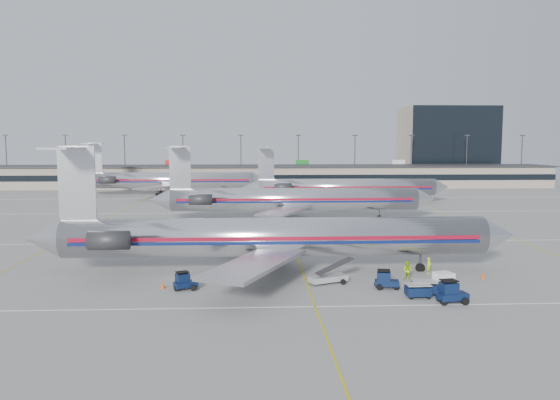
{
  "coord_description": "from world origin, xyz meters",
  "views": [
    {
      "loc": [
        -4.72,
        -59.7,
        12.9
      ],
      "look_at": [
        -1.03,
        19.55,
        4.5
      ],
      "focal_mm": 35.0,
      "sensor_mm": 36.0,
      "label": 1
    }
  ],
  "objects": [
    {
      "name": "cart_outer",
      "position": [
        9.7,
        -14.95,
        0.63
      ],
      "size": [
        2.3,
        1.78,
        1.18
      ],
      "rotation": [
        0.0,
        0.0,
        -0.19
      ],
      "color": "#091636",
      "rests_on": "ground"
    },
    {
      "name": "distant_building",
      "position": [
        62.0,
        128.0,
        12.5
      ],
      "size": [
        30.0,
        20.0,
        25.0
      ],
      "primitive_type": "cube",
      "color": "tan",
      "rests_on": "ground"
    },
    {
      "name": "cart_inner",
      "position": [
        8.87,
        -15.83,
        0.6
      ],
      "size": [
        2.01,
        1.39,
        1.13
      ],
      "rotation": [
        0.0,
        0.0,
        0.02
      ],
      "color": "#091636",
      "rests_on": "ground"
    },
    {
      "name": "cone_left",
      "position": [
        -12.93,
        -12.02,
        0.3
      ],
      "size": [
        0.45,
        0.45,
        0.6
      ],
      "primitive_type": "cone",
      "rotation": [
        0.0,
        0.0,
        -0.01
      ],
      "color": "#D94807",
      "rests_on": "ground"
    },
    {
      "name": "terminal",
      "position": [
        0.0,
        97.97,
        3.16
      ],
      "size": [
        162.0,
        17.0,
        6.25
      ],
      "color": "gray",
      "rests_on": "ground"
    },
    {
      "name": "belt_loader",
      "position": [
        2.06,
        -10.89,
        0.61
      ],
      "size": [
        4.4,
        2.63,
        2.26
      ],
      "rotation": [
        0.0,
        0.0,
        0.4
      ],
      "color": "#959595",
      "rests_on": "ground"
    },
    {
      "name": "ramp_worker_far",
      "position": [
        9.57,
        -10.28,
        0.93
      ],
      "size": [
        1.14,
        1.06,
        1.86
      ],
      "primitive_type": "imported",
      "rotation": [
        0.0,
        0.0,
        -0.53
      ],
      "color": "#9ECF13",
      "rests_on": "ground"
    },
    {
      "name": "jet_third_row",
      "position": [
        13.9,
        54.61,
        3.49
      ],
      "size": [
        43.98,
        27.05,
        12.03
      ],
      "color": "silver",
      "rests_on": "ground"
    },
    {
      "name": "apron_markings",
      "position": [
        0.0,
        10.0,
        0.01
      ],
      "size": [
        160.0,
        0.15,
        0.02
      ],
      "primitive_type": "cube",
      "color": "silver",
      "rests_on": "ground"
    },
    {
      "name": "tug_right",
      "position": [
        10.99,
        -17.63,
        0.88
      ],
      "size": [
        2.53,
        1.57,
        1.93
      ],
      "rotation": [
        0.0,
        0.0,
        0.17
      ],
      "color": "#091636",
      "rests_on": "ground"
    },
    {
      "name": "ramp_worker_near",
      "position": [
        12.42,
        -7.69,
        0.81
      ],
      "size": [
        0.7,
        0.68,
        1.63
      ],
      "primitive_type": "imported",
      "rotation": [
        0.0,
        0.0,
        0.73
      ],
      "color": "#BAE815",
      "rests_on": "ground"
    },
    {
      "name": "uld_container",
      "position": [
        11.42,
        -14.64,
        0.91
      ],
      "size": [
        2.06,
        1.88,
        1.81
      ],
      "rotation": [
        0.0,
        0.0,
        0.31
      ],
      "color": "#2D2D30",
      "rests_on": "ground"
    },
    {
      "name": "jet_second_row",
      "position": [
        0.88,
        29.69,
        3.6
      ],
      "size": [
        47.44,
        27.93,
        12.42
      ],
      "color": "silver",
      "rests_on": "ground"
    },
    {
      "name": "cone_right",
      "position": [
        16.95,
        -9.83,
        0.3
      ],
      "size": [
        0.55,
        0.55,
        0.6
      ],
      "primitive_type": "cone",
      "rotation": [
        0.0,
        0.0,
        -0.3
      ],
      "color": "#D94807",
      "rests_on": "ground"
    },
    {
      "name": "light_mast_row",
      "position": [
        0.0,
        112.0,
        8.58
      ],
      "size": [
        163.6,
        0.4,
        15.28
      ],
      "color": "#38383D",
      "rests_on": "ground"
    },
    {
      "name": "jet_foreground",
      "position": [
        -3.65,
        -6.7,
        3.68
      ],
      "size": [
        48.42,
        28.51,
        12.67
      ],
      "color": "silver",
      "rests_on": "ground"
    },
    {
      "name": "tug_center",
      "position": [
        6.79,
        -13.02,
        0.78
      ],
      "size": [
        2.25,
        1.41,
        1.71
      ],
      "rotation": [
        0.0,
        0.0,
        -0.18
      ],
      "color": "#091636",
      "rests_on": "ground"
    },
    {
      "name": "jet_back_row",
      "position": [
        -26.04,
        74.49,
        3.75
      ],
      "size": [
        47.21,
        29.04,
        12.91
      ],
      "color": "silver",
      "rests_on": "ground"
    },
    {
      "name": "ground",
      "position": [
        0.0,
        0.0,
        0.0
      ],
      "size": [
        260.0,
        260.0,
        0.0
      ],
      "primitive_type": "plane",
      "color": "gray",
      "rests_on": "ground"
    },
    {
      "name": "tug_left",
      "position": [
        -10.94,
        -12.53,
        0.74
      ],
      "size": [
        2.23,
        1.84,
        1.62
      ],
      "rotation": [
        0.0,
        0.0,
        0.51
      ],
      "color": "#091636",
      "rests_on": "ground"
    }
  ]
}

